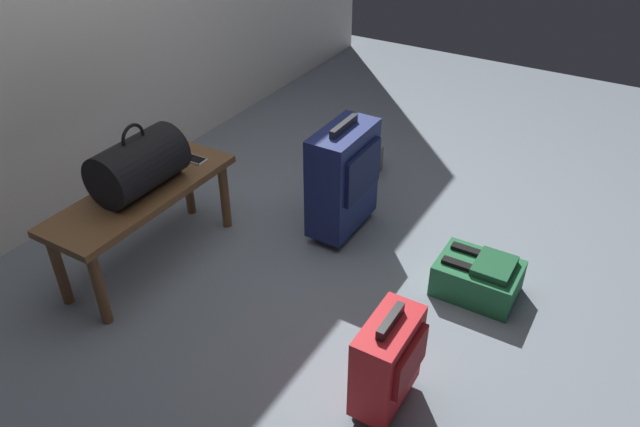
{
  "coord_description": "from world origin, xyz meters",
  "views": [
    {
      "loc": [
        -2.13,
        -1.14,
        1.95
      ],
      "look_at": [
        0.02,
        0.14,
        0.25
      ],
      "focal_mm": 33.81,
      "sensor_mm": 36.0,
      "label": 1
    }
  ],
  "objects_px": {
    "bench": "(144,201)",
    "cell_phone": "(193,159)",
    "backpack_green": "(478,277)",
    "duffel_bag_black": "(138,165)",
    "backpack_grey": "(347,159)",
    "suitcase_upright_navy": "(343,178)",
    "suitcase_small_red": "(388,361)"
  },
  "relations": [
    {
      "from": "backpack_green",
      "to": "cell_phone",
      "type": "bearing_deg",
      "value": 99.63
    },
    {
      "from": "backpack_green",
      "to": "backpack_grey",
      "type": "distance_m",
      "value": 1.29
    },
    {
      "from": "bench",
      "to": "cell_phone",
      "type": "distance_m",
      "value": 0.36
    },
    {
      "from": "bench",
      "to": "cell_phone",
      "type": "relative_size",
      "value": 6.94
    },
    {
      "from": "duffel_bag_black",
      "to": "suitcase_upright_navy",
      "type": "height_order",
      "value": "duffel_bag_black"
    },
    {
      "from": "suitcase_upright_navy",
      "to": "suitcase_small_red",
      "type": "height_order",
      "value": "suitcase_upright_navy"
    },
    {
      "from": "suitcase_small_red",
      "to": "backpack_green",
      "type": "height_order",
      "value": "suitcase_small_red"
    },
    {
      "from": "cell_phone",
      "to": "backpack_grey",
      "type": "distance_m",
      "value": 1.09
    },
    {
      "from": "cell_phone",
      "to": "backpack_green",
      "type": "xyz_separation_m",
      "value": [
        0.25,
        -1.49,
        -0.34
      ]
    },
    {
      "from": "bench",
      "to": "backpack_green",
      "type": "distance_m",
      "value": 1.65
    },
    {
      "from": "suitcase_small_red",
      "to": "cell_phone",
      "type": "bearing_deg",
      "value": 68.05
    },
    {
      "from": "bench",
      "to": "cell_phone",
      "type": "xyz_separation_m",
      "value": [
        0.35,
        -0.02,
        0.07
      ]
    },
    {
      "from": "duffel_bag_black",
      "to": "backpack_grey",
      "type": "bearing_deg",
      "value": -17.92
    },
    {
      "from": "cell_phone",
      "to": "backpack_green",
      "type": "bearing_deg",
      "value": -80.37
    },
    {
      "from": "duffel_bag_black",
      "to": "backpack_grey",
      "type": "xyz_separation_m",
      "value": [
        1.29,
        -0.42,
        -0.47
      ]
    },
    {
      "from": "suitcase_upright_navy",
      "to": "bench",
      "type": "bearing_deg",
      "value": 136.28
    },
    {
      "from": "bench",
      "to": "backpack_grey",
      "type": "bearing_deg",
      "value": -17.76
    },
    {
      "from": "suitcase_upright_navy",
      "to": "backpack_grey",
      "type": "relative_size",
      "value": 1.71
    },
    {
      "from": "suitcase_small_red",
      "to": "backpack_green",
      "type": "distance_m",
      "value": 0.83
    },
    {
      "from": "duffel_bag_black",
      "to": "suitcase_upright_navy",
      "type": "relative_size",
      "value": 0.68
    },
    {
      "from": "bench",
      "to": "backpack_green",
      "type": "xyz_separation_m",
      "value": [
        0.61,
        -1.51,
        -0.27
      ]
    },
    {
      "from": "cell_phone",
      "to": "backpack_grey",
      "type": "bearing_deg",
      "value": -22.77
    },
    {
      "from": "duffel_bag_black",
      "to": "cell_phone",
      "type": "distance_m",
      "value": 0.37
    },
    {
      "from": "bench",
      "to": "cell_phone",
      "type": "height_order",
      "value": "cell_phone"
    },
    {
      "from": "suitcase_upright_navy",
      "to": "backpack_green",
      "type": "xyz_separation_m",
      "value": [
        -0.13,
        -0.81,
        -0.24
      ]
    },
    {
      "from": "duffel_bag_black",
      "to": "backpack_green",
      "type": "height_order",
      "value": "duffel_bag_black"
    },
    {
      "from": "duffel_bag_black",
      "to": "suitcase_upright_navy",
      "type": "bearing_deg",
      "value": -44.19
    },
    {
      "from": "bench",
      "to": "suitcase_upright_navy",
      "type": "height_order",
      "value": "suitcase_upright_navy"
    },
    {
      "from": "bench",
      "to": "duffel_bag_black",
      "type": "bearing_deg",
      "value": -0.0
    },
    {
      "from": "duffel_bag_black",
      "to": "backpack_green",
      "type": "bearing_deg",
      "value": -68.47
    },
    {
      "from": "backpack_green",
      "to": "backpack_grey",
      "type": "xyz_separation_m",
      "value": [
        0.7,
        1.09,
        0.0
      ]
    },
    {
      "from": "suitcase_upright_navy",
      "to": "backpack_green",
      "type": "relative_size",
      "value": 1.71
    }
  ]
}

